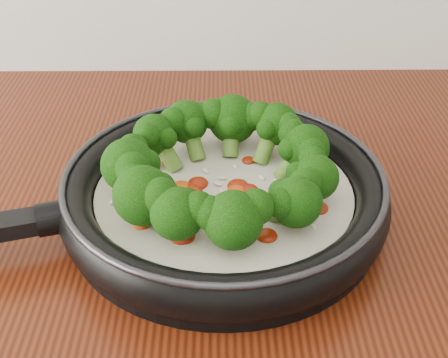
{
  "coord_description": "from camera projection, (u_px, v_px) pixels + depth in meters",
  "views": [
    {
      "loc": [
        -0.13,
        0.57,
        1.3
      ],
      "look_at": [
        -0.13,
        1.09,
        0.95
      ],
      "focal_mm": 47.84,
      "sensor_mm": 36.0,
      "label": 1
    }
  ],
  "objects": [
    {
      "name": "skillet",
      "position": [
        220.0,
        189.0,
        0.63
      ],
      "size": [
        0.57,
        0.43,
        0.1
      ],
      "color": "black",
      "rests_on": "counter"
    }
  ]
}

